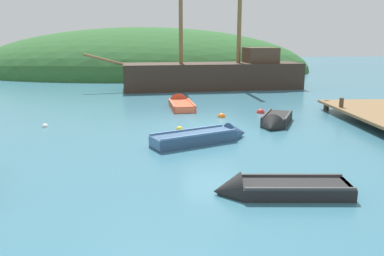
{
  "coord_description": "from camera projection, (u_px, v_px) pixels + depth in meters",
  "views": [
    {
      "loc": [
        -1.91,
        -15.77,
        3.75
      ],
      "look_at": [
        -0.96,
        -1.08,
        0.36
      ],
      "focal_mm": 37.18,
      "sensor_mm": 36.0,
      "label": 1
    }
  ],
  "objects": [
    {
      "name": "ground_plane",
      "position": [
        214.0,
        130.0,
        16.3
      ],
      "size": [
        120.0,
        120.0,
        0.0
      ],
      "primitive_type": "plane",
      "color": "teal"
    },
    {
      "name": "shore_hill",
      "position": [
        144.0,
        71.0,
        44.19
      ],
      "size": [
        36.65,
        23.2,
        9.54
      ],
      "primitive_type": "ellipsoid",
      "color": "#2D602D",
      "rests_on": "ground"
    },
    {
      "name": "sailing_ship",
      "position": [
        214.0,
        79.0,
        29.23
      ],
      "size": [
        15.7,
        4.59,
        11.49
      ],
      "rotation": [
        0.0,
        0.0,
        3.25
      ],
      "color": "#38281E",
      "rests_on": "ground"
    },
    {
      "name": "rowboat_center",
      "position": [
        273.0,
        191.0,
        9.63
      ],
      "size": [
        3.35,
        1.19,
        0.95
      ],
      "rotation": [
        0.0,
        0.0,
        3.07
      ],
      "color": "black",
      "rests_on": "ground"
    },
    {
      "name": "rowboat_outer_left",
      "position": [
        180.0,
        105.0,
        21.75
      ],
      "size": [
        1.42,
        3.49,
        1.08
      ],
      "rotation": [
        0.0,
        0.0,
        1.66
      ],
      "color": "#C64C2D",
      "rests_on": "ground"
    },
    {
      "name": "rowboat_far",
      "position": [
        206.0,
        138.0,
        14.48
      ],
      "size": [
        3.85,
        2.54,
        0.91
      ],
      "rotation": [
        0.0,
        0.0,
        0.46
      ],
      "color": "#335175",
      "rests_on": "ground"
    },
    {
      "name": "rowboat_outer_right",
      "position": [
        275.0,
        122.0,
        17.22
      ],
      "size": [
        2.15,
        3.12,
        0.99
      ],
      "rotation": [
        0.0,
        0.0,
        4.29
      ],
      "color": "black",
      "rests_on": "ground"
    },
    {
      "name": "buoy_red",
      "position": [
        261.0,
        113.0,
        20.0
      ],
      "size": [
        0.41,
        0.41,
        0.41
      ],
      "primitive_type": "sphere",
      "color": "red",
      "rests_on": "ground"
    },
    {
      "name": "buoy_orange",
      "position": [
        221.0,
        117.0,
        18.96
      ],
      "size": [
        0.38,
        0.38,
        0.38
      ],
      "primitive_type": "sphere",
      "color": "orange",
      "rests_on": "ground"
    },
    {
      "name": "buoy_yellow",
      "position": [
        180.0,
        129.0,
        16.44
      ],
      "size": [
        0.28,
        0.28,
        0.28
      ],
      "primitive_type": "sphere",
      "color": "yellow",
      "rests_on": "ground"
    },
    {
      "name": "buoy_white",
      "position": [
        45.0,
        127.0,
        16.9
      ],
      "size": [
        0.28,
        0.28,
        0.28
      ],
      "primitive_type": "sphere",
      "color": "white",
      "rests_on": "ground"
    }
  ]
}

